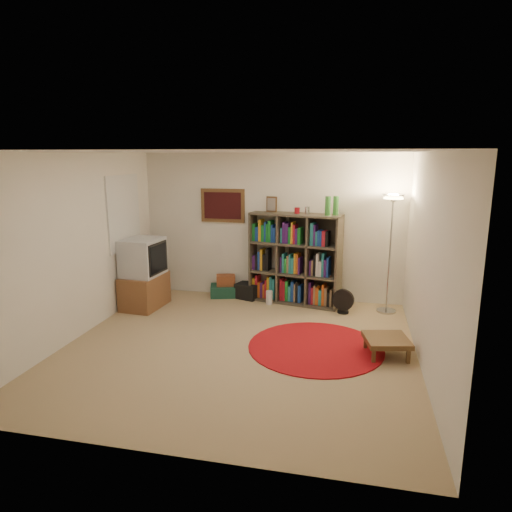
{
  "coord_description": "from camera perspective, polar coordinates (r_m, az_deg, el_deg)",
  "views": [
    {
      "loc": [
        1.42,
        -5.38,
        2.46
      ],
      "look_at": [
        0.1,
        0.6,
        1.1
      ],
      "focal_mm": 32.0,
      "sensor_mm": 36.0,
      "label": 1
    }
  ],
  "objects": [
    {
      "name": "red_rug",
      "position": [
        6.12,
        7.45,
        -11.21
      ],
      "size": [
        1.76,
        1.76,
        0.02
      ],
      "color": "maroon",
      "rests_on": "ground"
    },
    {
      "name": "wicker_basket",
      "position": [
        8.11,
        -3.8,
        -3.04
      ],
      "size": [
        0.38,
        0.32,
        0.19
      ],
      "rotation": [
        0.0,
        0.0,
        0.31
      ],
      "color": "brown",
      "rests_on": "suitcase"
    },
    {
      "name": "bookshelf",
      "position": [
        7.68,
        4.75,
        -0.49
      ],
      "size": [
        1.58,
        0.73,
        1.83
      ],
      "rotation": [
        0.0,
        0.0,
        -0.2
      ],
      "color": "#443B2D",
      "rests_on": "ground"
    },
    {
      "name": "floor_lamp",
      "position": [
        7.31,
        16.67,
        4.95
      ],
      "size": [
        0.42,
        0.42,
        1.88
      ],
      "rotation": [
        0.0,
        0.0,
        0.18
      ],
      "color": "#B1B3B6",
      "rests_on": "ground"
    },
    {
      "name": "paper_towel",
      "position": [
        7.7,
        1.66,
        -5.22
      ],
      "size": [
        0.13,
        0.13,
        0.23
      ],
      "rotation": [
        0.0,
        0.0,
        0.15
      ],
      "color": "silver",
      "rests_on": "ground"
    },
    {
      "name": "floor_fan",
      "position": [
        7.37,
        10.83,
        -5.58
      ],
      "size": [
        0.35,
        0.22,
        0.39
      ],
      "rotation": [
        0.0,
        0.0,
        -0.23
      ],
      "color": "black",
      "rests_on": "ground"
    },
    {
      "name": "side_table",
      "position": [
        5.99,
        16.02,
        -10.13
      ],
      "size": [
        0.62,
        0.62,
        0.24
      ],
      "rotation": [
        0.0,
        0.0,
        0.22
      ],
      "color": "#4C311A",
      "rests_on": "ground"
    },
    {
      "name": "room",
      "position": [
        5.75,
        -2.68,
        0.46
      ],
      "size": [
        4.54,
        4.54,
        2.54
      ],
      "color": "#9A805A",
      "rests_on": "ground"
    },
    {
      "name": "suitcase",
      "position": [
        8.16,
        -3.56,
        -4.33
      ],
      "size": [
        0.68,
        0.54,
        0.19
      ],
      "rotation": [
        0.0,
        0.0,
        0.28
      ],
      "color": "#153B2C",
      "rests_on": "ground"
    },
    {
      "name": "tv_stand",
      "position": [
        7.66,
        -13.83,
        -2.26
      ],
      "size": [
        0.61,
        0.83,
        1.15
      ],
      "rotation": [
        0.0,
        0.0,
        -0.08
      ],
      "color": "brown",
      "rests_on": "ground"
    },
    {
      "name": "duffel_bag",
      "position": [
        8.01,
        -1.02,
        -4.37
      ],
      "size": [
        0.46,
        0.42,
        0.26
      ],
      "rotation": [
        0.0,
        0.0,
        -0.33
      ],
      "color": "black",
      "rests_on": "ground"
    }
  ]
}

